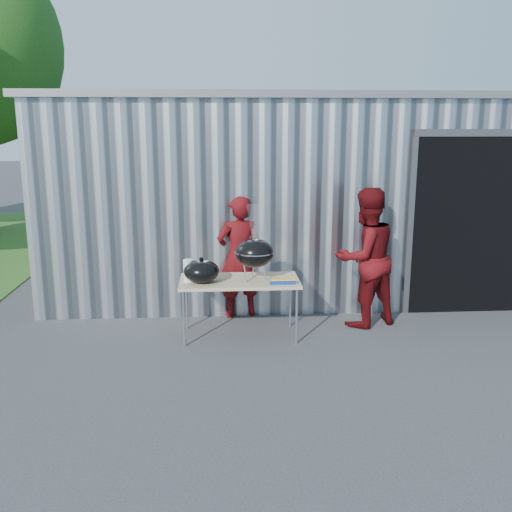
{
  "coord_description": "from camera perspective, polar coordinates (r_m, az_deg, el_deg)",
  "views": [
    {
      "loc": [
        -0.62,
        -6.02,
        2.63
      ],
      "look_at": [
        -0.16,
        0.91,
        1.05
      ],
      "focal_mm": 40.0,
      "sensor_mm": 36.0,
      "label": 1
    }
  ],
  "objects": [
    {
      "name": "foil_box",
      "position": [
        6.97,
        2.7,
        -2.59
      ],
      "size": [
        0.32,
        0.05,
        0.06
      ],
      "color": "navy",
      "rests_on": "folding_table"
    },
    {
      "name": "grill_lid",
      "position": [
        7.05,
        -5.48,
        -1.52
      ],
      "size": [
        0.44,
        0.44,
        0.32
      ],
      "color": "black",
      "rests_on": "folding_table"
    },
    {
      "name": "person_bystander",
      "position": [
        7.71,
        10.88,
        -0.16
      ],
      "size": [
        1.11,
        1.01,
        1.86
      ],
      "primitive_type": "imported",
      "rotation": [
        0.0,
        0.0,
        3.55
      ],
      "color": "#510A0D",
      "rests_on": "ground"
    },
    {
      "name": "white_tub",
      "position": [
        7.41,
        -6.0,
        -1.58
      ],
      "size": [
        0.2,
        0.15,
        0.1
      ],
      "primitive_type": "cube",
      "color": "white",
      "rests_on": "folding_table"
    },
    {
      "name": "paper_towels",
      "position": [
        7.11,
        -6.8,
        -1.46
      ],
      "size": [
        0.12,
        0.12,
        0.28
      ],
      "primitive_type": "cylinder",
      "color": "white",
      "rests_on": "folding_table"
    },
    {
      "name": "building",
      "position": [
        10.78,
        4.43,
        6.97
      ],
      "size": [
        8.2,
        6.2,
        3.1
      ],
      "color": "silver",
      "rests_on": "ground"
    },
    {
      "name": "kettle_grill",
      "position": [
        7.07,
        -0.16,
        0.83
      ],
      "size": [
        0.49,
        0.49,
        0.95
      ],
      "color": "black",
      "rests_on": "folding_table"
    },
    {
      "name": "folding_table",
      "position": [
        7.2,
        -1.67,
        -2.68
      ],
      "size": [
        1.5,
        0.75,
        0.75
      ],
      "color": "tan",
      "rests_on": "ground"
    },
    {
      "name": "ground",
      "position": [
        6.6,
        1.92,
        -10.68
      ],
      "size": [
        80.0,
        80.0,
        0.0
      ],
      "primitive_type": "plane",
      "color": "#38383B"
    },
    {
      "name": "person_cook",
      "position": [
        7.94,
        -1.7,
        -0.11
      ],
      "size": [
        0.7,
        0.55,
        1.71
      ],
      "primitive_type": "imported",
      "rotation": [
        0.0,
        0.0,
        3.38
      ],
      "color": "#510A0D",
      "rests_on": "ground"
    }
  ]
}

